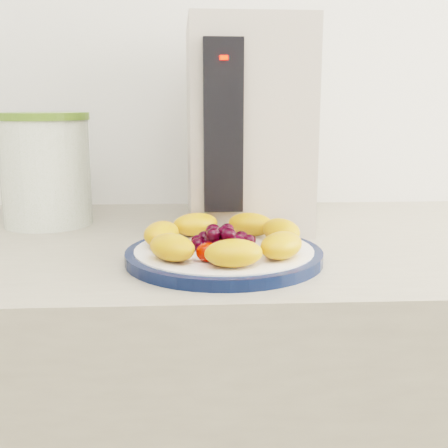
{
  "coord_description": "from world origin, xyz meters",
  "views": [
    {
      "loc": [
        0.05,
        0.35,
        1.1
      ],
      "look_at": [
        0.09,
        1.06,
        0.95
      ],
      "focal_mm": 45.0,
      "sensor_mm": 36.0,
      "label": 1
    }
  ],
  "objects": [
    {
      "name": "wall_back",
      "position": [
        0.0,
        1.51,
        1.3
      ],
      "size": [
        3.5,
        0.02,
        2.6
      ],
      "primitive_type": "cube",
      "color": "silver",
      "rests_on": "floor"
    },
    {
      "name": "canister_lid",
      "position": [
        -0.2,
        1.31,
        1.08
      ],
      "size": [
        0.17,
        0.17,
        0.01
      ],
      "primitive_type": "cylinder",
      "rotation": [
        0.0,
        0.0,
        -0.09
      ],
      "color": "#516F28",
      "rests_on": "canister"
    },
    {
      "name": "appliance_led",
      "position": [
        0.1,
        1.16,
        1.17
      ],
      "size": [
        0.01,
        0.01,
        0.01
      ],
      "primitive_type": "cube",
      "rotation": [
        0.0,
        0.0,
        0.03
      ],
      "color": "#FF0C05",
      "rests_on": "appliance_panel"
    },
    {
      "name": "canister",
      "position": [
        -0.2,
        1.31,
        0.99
      ],
      "size": [
        0.16,
        0.16,
        0.18
      ],
      "primitive_type": "cylinder",
      "rotation": [
        0.0,
        0.0,
        -0.09
      ],
      "color": "#49641F",
      "rests_on": "counter"
    },
    {
      "name": "fruit_plate",
      "position": [
        0.09,
        1.06,
        0.93
      ],
      "size": [
        0.22,
        0.22,
        0.03
      ],
      "color": "orange",
      "rests_on": "plate_face"
    },
    {
      "name": "appliance_panel",
      "position": [
        0.1,
        1.17,
        1.07
      ],
      "size": [
        0.06,
        0.02,
        0.25
      ],
      "primitive_type": "cube",
      "rotation": [
        0.0,
        0.0,
        0.03
      ],
      "color": "black",
      "rests_on": "appliance_body"
    },
    {
      "name": "plate_face",
      "position": [
        0.09,
        1.06,
        0.91
      ],
      "size": [
        0.24,
        0.24,
        0.02
      ],
      "primitive_type": "cylinder",
      "color": "white",
      "rests_on": "counter"
    },
    {
      "name": "appliance_body",
      "position": [
        0.14,
        1.31,
        1.07
      ],
      "size": [
        0.2,
        0.27,
        0.33
      ],
      "primitive_type": "cube",
      "rotation": [
        0.0,
        0.0,
        0.03
      ],
      "color": "#B2A79B",
      "rests_on": "counter"
    },
    {
      "name": "plate_rim",
      "position": [
        0.09,
        1.06,
        0.91
      ],
      "size": [
        0.26,
        0.26,
        0.01
      ],
      "primitive_type": "cylinder",
      "color": "#0A1637",
      "rests_on": "counter"
    }
  ]
}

